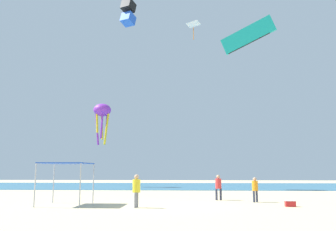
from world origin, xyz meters
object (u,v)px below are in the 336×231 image
at_px(cooler_box, 290,204).
at_px(kite_octopus_purple, 102,112).
at_px(kite_parafoil_teal, 248,36).
at_px(person_central, 255,187).
at_px(person_rightmost, 218,185).
at_px(kite_box_black, 128,13).
at_px(person_near_tent, 136,188).
at_px(canopy_tent, 67,165).
at_px(kite_diamond_white, 193,25).

relative_size(cooler_box, kite_octopus_purple, 0.11).
height_order(kite_parafoil_teal, kite_octopus_purple, kite_parafoil_teal).
xyz_separation_m(person_central, cooler_box, (1.45, -2.85, -0.78)).
bearing_deg(person_central, person_rightmost, -72.88).
height_order(cooler_box, kite_box_black, kite_box_black).
bearing_deg(cooler_box, person_near_tent, -173.09).
distance_m(canopy_tent, person_near_tent, 4.85).
bearing_deg(person_central, kite_parafoil_teal, -11.00).
xyz_separation_m(kite_parafoil_teal, kite_diamond_white, (-3.41, 22.32, 10.48)).
relative_size(person_near_tent, person_rightmost, 1.05).
bearing_deg(canopy_tent, kite_parafoil_teal, 12.45).
xyz_separation_m(person_central, kite_octopus_purple, (-15.52, 20.55, 8.60)).
xyz_separation_m(kite_box_black, kite_diamond_white, (8.13, 5.62, 0.64)).
relative_size(person_central, person_rightmost, 0.92).
relative_size(kite_box_black, kite_octopus_purple, 0.60).
bearing_deg(kite_box_black, canopy_tent, 115.07).
bearing_deg(canopy_tent, kite_octopus_purple, 99.00).
relative_size(person_rightmost, kite_parafoil_teal, 0.47).
distance_m(person_near_tent, person_central, 8.32).
bearing_deg(kite_parafoil_teal, kite_octopus_purple, -31.22).
relative_size(canopy_tent, kite_box_black, 0.89).
relative_size(person_rightmost, kite_octopus_purple, 0.33).
distance_m(person_near_tent, kite_octopus_purple, 27.14).
distance_m(person_near_tent, kite_box_black, 29.17).
xyz_separation_m(cooler_box, kite_box_black, (-13.11, 19.49, 21.14)).
xyz_separation_m(person_rightmost, kite_parafoil_teal, (2.17, -1.57, 10.45)).
bearing_deg(kite_octopus_purple, person_rightmost, -97.54).
xyz_separation_m(person_near_tent, kite_parafoil_teal, (7.22, 3.85, 10.40)).
bearing_deg(kite_box_black, cooler_box, 149.55).
relative_size(person_near_tent, kite_octopus_purple, 0.34).
bearing_deg(kite_octopus_purple, canopy_tent, -123.34).
bearing_deg(person_near_tent, person_rightmost, 141.96).
bearing_deg(kite_octopus_purple, person_central, -95.28).
bearing_deg(person_central, canopy_tent, -26.84).
distance_m(canopy_tent, kite_diamond_white, 32.76).
bearing_deg(person_rightmost, person_central, -46.40).
xyz_separation_m(cooler_box, kite_parafoil_teal, (-1.57, 2.78, 11.31)).
height_order(person_central, person_rightmost, person_rightmost).
xyz_separation_m(person_central, kite_parafoil_teal, (-0.11, -0.06, 10.53)).
xyz_separation_m(person_near_tent, cooler_box, (8.79, 1.06, -0.91)).
relative_size(canopy_tent, kite_parafoil_teal, 0.76).
distance_m(canopy_tent, kite_parafoil_teal, 15.07).
distance_m(cooler_box, kite_octopus_purple, 30.38).
xyz_separation_m(person_rightmost, cooler_box, (3.74, -4.35, -0.86)).
bearing_deg(person_central, person_near_tent, -11.41).
xyz_separation_m(canopy_tent, person_near_tent, (4.50, -1.26, -1.30)).
bearing_deg(kite_diamond_white, person_central, 29.02).
height_order(person_rightmost, cooler_box, person_rightmost).
distance_m(canopy_tent, cooler_box, 13.48).
bearing_deg(kite_box_black, person_central, 150.62).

